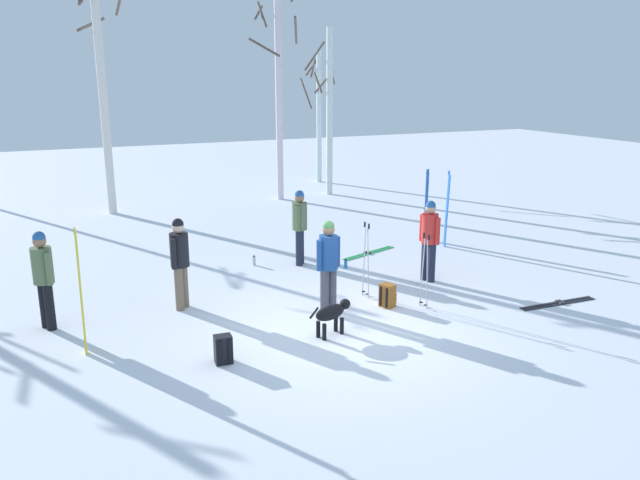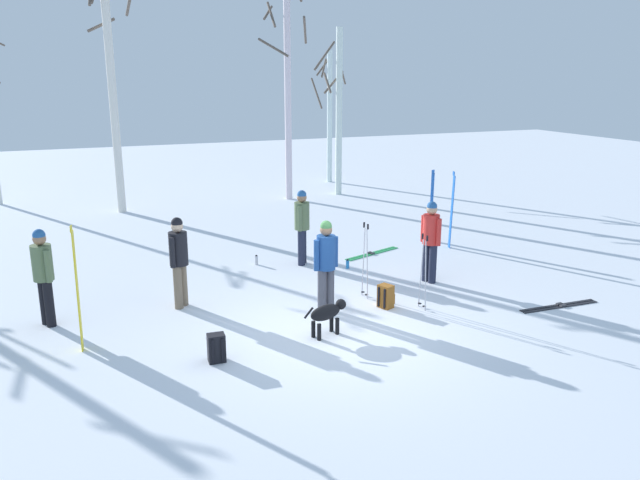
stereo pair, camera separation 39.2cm
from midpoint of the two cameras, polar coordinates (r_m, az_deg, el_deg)
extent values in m
plane|color=white|center=(10.81, 2.53, -8.20)|extent=(60.00, 60.00, 0.00)
cylinder|color=#4C4C56|center=(11.53, 1.88, -4.50)|extent=(0.16, 0.16, 0.82)
cylinder|color=#4C4C56|center=(11.42, 1.16, -4.68)|extent=(0.16, 0.16, 0.82)
cylinder|color=#1E478C|center=(11.25, 1.55, -1.14)|extent=(0.34, 0.34, 0.62)
sphere|color=#997051|center=(11.14, 1.56, 0.94)|extent=(0.22, 0.22, 0.22)
sphere|color=#4C8C4C|center=(11.13, 1.57, 1.24)|extent=(0.21, 0.21, 0.21)
cylinder|color=#1E478C|center=(11.38, 2.38, -1.06)|extent=(0.10, 0.10, 0.56)
cylinder|color=#1E478C|center=(11.14, 0.69, -1.41)|extent=(0.10, 0.10, 0.56)
cylinder|color=#1E2338|center=(13.38, 10.43, -1.97)|extent=(0.16, 0.16, 0.82)
cylinder|color=#1E2338|center=(13.27, 11.01, -2.14)|extent=(0.16, 0.16, 0.82)
cylinder|color=red|center=(13.14, 10.87, 0.95)|extent=(0.34, 0.34, 0.62)
sphere|color=tan|center=(13.04, 10.96, 2.74)|extent=(0.22, 0.22, 0.22)
sphere|color=#265999|center=(13.03, 10.97, 3.00)|extent=(0.21, 0.21, 0.21)
cylinder|color=red|center=(13.27, 10.18, 1.04)|extent=(0.10, 0.10, 0.56)
cylinder|color=red|center=(13.01, 11.56, 0.69)|extent=(0.10, 0.10, 0.56)
cylinder|color=#1E2338|center=(14.39, -0.78, -0.52)|extent=(0.16, 0.16, 0.82)
cylinder|color=#1E2338|center=(14.22, -0.91, -0.71)|extent=(0.16, 0.16, 0.82)
cylinder|color=#566B47|center=(14.13, -0.86, 2.20)|extent=(0.34, 0.34, 0.62)
sphere|color=#997051|center=(14.04, -0.86, 3.87)|extent=(0.22, 0.22, 0.22)
sphere|color=#265999|center=(14.03, -0.86, 4.11)|extent=(0.21, 0.21, 0.21)
cylinder|color=#566B47|center=(14.33, -0.70, 2.30)|extent=(0.10, 0.10, 0.56)
cylinder|color=#566B47|center=(13.93, -1.02, 1.93)|extent=(0.10, 0.10, 0.56)
cylinder|color=#72604C|center=(12.02, -11.40, -3.97)|extent=(0.16, 0.16, 0.82)
cylinder|color=#72604C|center=(11.88, -11.82, -4.23)|extent=(0.16, 0.16, 0.82)
cylinder|color=black|center=(11.74, -11.79, -0.77)|extent=(0.34, 0.34, 0.62)
sphere|color=beige|center=(11.63, -11.90, 1.22)|extent=(0.22, 0.22, 0.22)
sphere|color=black|center=(11.62, -11.91, 1.51)|extent=(0.21, 0.21, 0.21)
cylinder|color=black|center=(11.92, -11.29, -0.60)|extent=(0.10, 0.10, 0.56)
cylinder|color=black|center=(11.57, -12.29, -1.13)|extent=(0.10, 0.10, 0.56)
cylinder|color=black|center=(11.70, -22.45, -5.37)|extent=(0.16, 0.16, 0.82)
cylinder|color=black|center=(11.86, -22.83, -5.15)|extent=(0.16, 0.16, 0.82)
cylinder|color=#566B47|center=(11.57, -23.00, -1.91)|extent=(0.34, 0.34, 0.62)
sphere|color=#997051|center=(11.46, -23.21, 0.11)|extent=(0.22, 0.22, 0.22)
sphere|color=#265999|center=(11.45, -23.24, 0.40)|extent=(0.21, 0.21, 0.21)
cylinder|color=#566B47|center=(11.39, -22.53, -2.22)|extent=(0.10, 0.10, 0.56)
cylinder|color=#566B47|center=(11.76, -23.43, -1.79)|extent=(0.10, 0.10, 0.56)
ellipsoid|color=black|center=(10.45, 1.57, -6.59)|extent=(0.64, 0.38, 0.26)
sphere|color=black|center=(10.63, 2.96, -5.84)|extent=(0.18, 0.18, 0.18)
ellipsoid|color=black|center=(10.68, 3.21, -5.86)|extent=(0.11, 0.09, 0.06)
cylinder|color=black|center=(10.21, 0.07, -6.63)|extent=(0.19, 0.09, 0.17)
cylinder|color=black|center=(10.72, 2.09, -7.58)|extent=(0.07, 0.07, 0.28)
cylinder|color=black|center=(10.62, 2.64, -7.82)|extent=(0.07, 0.07, 0.28)
cylinder|color=black|center=(10.49, 0.47, -8.09)|extent=(0.07, 0.07, 0.28)
cylinder|color=black|center=(10.38, 1.02, -8.35)|extent=(0.07, 0.07, 0.28)
cube|color=yellow|center=(10.43, -20.09, -4.36)|extent=(0.05, 0.20, 1.92)
cube|color=yellow|center=(10.15, -20.59, 0.99)|extent=(0.03, 0.06, 0.10)
cube|color=yellow|center=(10.37, -20.13, -4.47)|extent=(0.05, 0.20, 1.92)
cube|color=yellow|center=(10.10, -20.64, 0.91)|extent=(0.03, 0.06, 0.10)
cube|color=blue|center=(16.50, 10.79, 2.93)|extent=(0.09, 0.05, 1.77)
cube|color=blue|center=(16.34, 10.95, 6.10)|extent=(0.06, 0.04, 0.10)
cube|color=blue|center=(16.45, 10.68, 2.90)|extent=(0.09, 0.05, 1.77)
cube|color=blue|center=(16.29, 10.84, 6.08)|extent=(0.06, 0.04, 0.10)
cube|color=blue|center=(15.82, 12.57, 2.44)|extent=(0.07, 0.19, 1.84)
cube|color=blue|center=(15.65, 12.77, 5.88)|extent=(0.03, 0.06, 0.10)
cube|color=blue|center=(15.88, 12.50, 2.49)|extent=(0.07, 0.19, 1.84)
cube|color=blue|center=(15.71, 12.70, 5.91)|extent=(0.03, 0.06, 0.10)
cube|color=black|center=(12.70, 21.82, -5.66)|extent=(1.67, 0.12, 0.02)
cube|color=#333338|center=(12.73, 22.00, -5.53)|extent=(0.12, 0.07, 0.03)
cube|color=black|center=(12.77, 21.52, -5.52)|extent=(1.67, 0.12, 0.02)
cube|color=#333338|center=(12.80, 21.70, -5.39)|extent=(0.12, 0.07, 0.03)
cube|color=green|center=(15.31, 5.36, -1.19)|extent=(1.61, 0.64, 0.02)
cube|color=#333338|center=(15.27, 5.23, -1.14)|extent=(0.13, 0.10, 0.03)
cube|color=green|center=(15.25, 5.63, -1.27)|extent=(1.61, 0.64, 0.02)
cube|color=#333338|center=(15.21, 5.51, -1.22)|extent=(0.13, 0.10, 0.03)
cylinder|color=#B2B2BC|center=(11.79, 10.08, -3.01)|extent=(0.02, 0.10, 1.32)
cylinder|color=black|center=(11.59, 10.24, 0.33)|extent=(0.04, 0.04, 0.10)
cylinder|color=black|center=(11.98, 9.95, -5.69)|extent=(0.07, 0.07, 0.01)
cylinder|color=#B2B2BC|center=(11.66, 10.49, -3.23)|extent=(0.02, 0.10, 1.32)
cylinder|color=black|center=(11.46, 10.66, 0.14)|extent=(0.04, 0.04, 0.10)
cylinder|color=black|center=(11.86, 10.36, -5.93)|extent=(0.07, 0.07, 0.01)
cylinder|color=#B2B2BC|center=(12.25, 4.87, -1.99)|extent=(0.02, 0.10, 1.38)
cylinder|color=black|center=(12.05, 4.95, 1.37)|extent=(0.04, 0.04, 0.10)
cylinder|color=black|center=(12.44, 4.81, -4.72)|extent=(0.07, 0.07, 0.01)
cylinder|color=#B2B2BC|center=(12.11, 5.22, -2.20)|extent=(0.02, 0.10, 1.38)
cylinder|color=black|center=(11.91, 5.31, 1.20)|extent=(0.04, 0.04, 0.10)
cylinder|color=black|center=(12.30, 5.16, -4.96)|extent=(0.07, 0.07, 0.01)
cube|color=#99591E|center=(11.81, 6.91, -5.09)|extent=(0.28, 0.32, 0.44)
cube|color=#99591E|center=(11.93, 7.30, -5.24)|extent=(0.13, 0.20, 0.20)
cube|color=black|center=(11.69, 6.83, -5.31)|extent=(0.04, 0.04, 0.37)
cube|color=black|center=(11.77, 6.29, -5.15)|extent=(0.04, 0.04, 0.37)
cube|color=black|center=(9.73, -8.22, -9.66)|extent=(0.27, 0.22, 0.44)
cube|color=black|center=(9.87, -8.34, -9.71)|extent=(0.20, 0.07, 0.20)
cube|color=black|center=(9.64, -7.67, -9.89)|extent=(0.04, 0.03, 0.37)
cube|color=black|center=(9.61, -8.51, -9.98)|extent=(0.04, 0.03, 0.37)
cylinder|color=#1E72BF|center=(14.08, 3.31, -2.23)|extent=(0.07, 0.07, 0.19)
cylinder|color=black|center=(14.05, 3.32, -1.82)|extent=(0.05, 0.05, 0.02)
cylinder|color=silver|center=(14.39, -5.00, -1.85)|extent=(0.07, 0.07, 0.20)
cylinder|color=black|center=(14.36, -5.01, -1.42)|extent=(0.05, 0.05, 0.02)
cylinder|color=silver|center=(20.28, -17.74, 12.58)|extent=(0.25, 0.25, 7.31)
cylinder|color=brown|center=(20.44, -16.38, 19.83)|extent=(0.11, 1.36, 0.58)
cylinder|color=brown|center=(20.70, -18.68, 17.98)|extent=(0.86, 0.36, 0.46)
cylinder|color=silver|center=(21.50, -2.39, 13.06)|extent=(0.23, 0.23, 7.09)
cylinder|color=brown|center=(21.68, -4.19, 19.87)|extent=(0.68, 1.14, 0.56)
cylinder|color=brown|center=(21.04, -3.72, 17.03)|extent=(0.67, 1.23, 0.62)
cylinder|color=brown|center=(21.50, -0.82, 18.48)|extent=(0.55, 1.14, 0.80)
cylinder|color=brown|center=(21.44, -3.89, 19.73)|extent=(0.18, 1.08, 0.87)
cylinder|color=silver|center=(22.40, 2.24, 11.41)|extent=(0.23, 0.23, 5.74)
cylinder|color=brown|center=(22.68, 1.75, 14.10)|extent=(0.80, 0.19, 0.79)
cylinder|color=brown|center=(22.69, 0.94, 16.37)|extent=(1.09, 0.77, 1.01)
cylinder|color=brown|center=(22.24, 1.20, 14.07)|extent=(0.20, 0.89, 0.69)
cylinder|color=silver|center=(25.09, 1.34, 11.02)|extent=(0.20, 0.20, 5.07)
cylinder|color=brown|center=(24.91, 2.48, 14.99)|extent=(0.70, 0.84, 0.96)
cylinder|color=brown|center=(25.11, 0.81, 15.32)|extent=(0.41, 0.46, 0.72)
cylinder|color=brown|center=(24.84, 0.15, 13.17)|extent=(0.10, 1.14, 1.14)
cylinder|color=brown|center=(25.25, 0.69, 15.35)|extent=(0.69, 0.44, 0.63)
camera|label=1|loc=(0.20, -89.11, 0.24)|focal=35.31mm
camera|label=2|loc=(0.20, 90.89, -0.24)|focal=35.31mm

